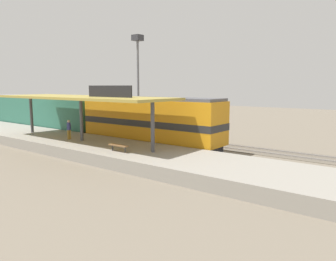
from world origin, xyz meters
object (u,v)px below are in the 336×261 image
object	(u,v)px
platform_bench	(119,146)
person_waiting	(69,129)
passenger_carriage_single	(39,112)
freight_car	(102,115)
locomotive	(149,121)
light_mast	(138,63)

from	to	relation	value
platform_bench	person_waiting	bearing A→B (deg)	81.42
passenger_carriage_single	freight_car	xyz separation A→B (m)	(4.60, -6.20, -0.34)
platform_bench	passenger_carriage_single	distance (m)	21.20
platform_bench	person_waiting	size ratio (longest dim) A/B	0.99
locomotive	freight_car	bearing A→B (deg)	68.71
locomotive	person_waiting	world-z (taller)	locomotive
light_mast	locomotive	bearing A→B (deg)	-132.31
freight_car	person_waiting	size ratio (longest dim) A/B	7.02
passenger_carriage_single	light_mast	size ratio (longest dim) A/B	1.71
passenger_carriage_single	freight_car	distance (m)	7.73
locomotive	person_waiting	distance (m)	7.09
passenger_carriage_single	freight_car	size ratio (longest dim) A/B	1.67
person_waiting	freight_car	bearing A→B (deg)	35.22
passenger_carriage_single	light_mast	distance (m)	13.67
platform_bench	locomotive	world-z (taller)	locomotive
platform_bench	person_waiting	xyz separation A→B (m)	(1.12, 7.42, 0.51)
platform_bench	freight_car	world-z (taller)	freight_car
person_waiting	platform_bench	bearing A→B (deg)	-98.58
platform_bench	locomotive	bearing A→B (deg)	21.03
freight_car	person_waiting	distance (m)	11.61
platform_bench	light_mast	world-z (taller)	light_mast
light_mast	freight_car	bearing A→B (deg)	134.69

